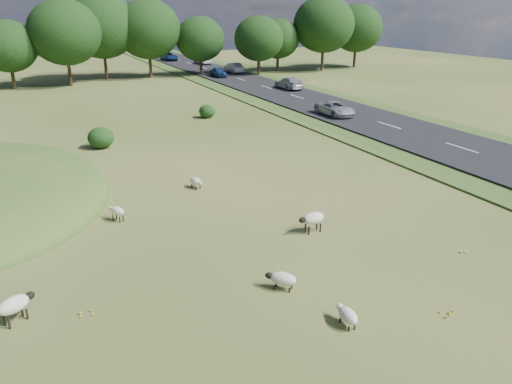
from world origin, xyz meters
The scene contains 16 objects.
ground centered at (0.00, 20.00, 0.00)m, with size 160.00×160.00×0.00m, color #33551A.
road centered at (20.00, 30.00, 0.12)m, with size 8.00×150.00×0.25m, color black.
treeline centered at (-1.06, 55.44, 6.57)m, with size 96.28×14.66×11.70m.
shrubs centered at (-3.66, 24.93, 0.69)m, with size 23.24×14.61×1.53m.
sheep_0 centered at (-4.57, 5.62, 0.50)m, with size 0.80×1.02×0.72m.
sheep_1 centered at (-9.02, -1.38, 0.65)m, with size 1.31×1.04×0.94m.
sheep_2 centered at (0.60, -6.02, 0.39)m, with size 0.50×1.07×0.62m.
sheep_3 centered at (3.24, 0.59, 0.67)m, with size 1.35×0.68×0.96m.
sheep_4 centered at (0.32, 8.44, 0.39)m, with size 0.67×1.12×0.62m.
sheep_5 centered at (-0.28, -3.20, 0.43)m, with size 1.10×1.09×0.68m.
car_0 centered at (21.90, 69.89, 0.99)m, with size 2.07×5.10×1.48m, color white.
car_1 centered at (21.90, 37.52, 0.96)m, with size 1.99×4.89×1.42m, color #B0B4B9.
car_2 centered at (21.90, 55.39, 1.00)m, with size 1.60×4.58×1.51m, color silver.
car_3 centered at (18.10, 78.32, 0.96)m, with size 2.35×5.11×1.42m, color navy.
car_4 centered at (18.10, 51.95, 0.91)m, with size 1.56×3.87×1.32m, color navy.
car_5 centered at (18.10, 21.48, 0.88)m, with size 2.09×4.52×1.26m, color #B0B3B8.
Camera 1 is at (-7.73, -17.12, 9.59)m, focal length 35.00 mm.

